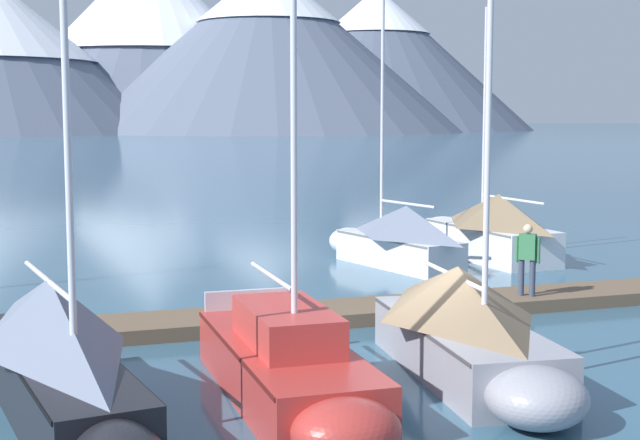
{
  "coord_description": "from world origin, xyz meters",
  "views": [
    {
      "loc": [
        -6.28,
        -15.27,
        4.55
      ],
      "look_at": [
        0.0,
        6.0,
        2.0
      ],
      "focal_mm": 52.3,
      "sensor_mm": 36.0,
      "label": 1
    }
  ],
  "objects_px": {
    "sailboat_mid_dock_port": "(291,368)",
    "sailboat_mid_dock_starboard": "(468,328)",
    "sailboat_second_berth": "(62,363)",
    "sailboat_outer_slip": "(486,228)",
    "sailboat_far_berth": "(395,237)",
    "person_on_dock": "(527,255)"
  },
  "relations": [
    {
      "from": "sailboat_mid_dock_port",
      "to": "person_on_dock",
      "type": "bearing_deg",
      "value": 37.6
    },
    {
      "from": "sailboat_second_berth",
      "to": "sailboat_mid_dock_port",
      "type": "xyz_separation_m",
      "value": [
        3.44,
        0.17,
        -0.39
      ]
    },
    {
      "from": "sailboat_mid_dock_port",
      "to": "sailboat_far_berth",
      "type": "xyz_separation_m",
      "value": [
        6.36,
        12.04,
        0.28
      ]
    },
    {
      "from": "sailboat_far_berth",
      "to": "sailboat_outer_slip",
      "type": "relative_size",
      "value": 1.08
    },
    {
      "from": "sailboat_mid_dock_port",
      "to": "sailboat_outer_slip",
      "type": "distance_m",
      "value": 15.98
    },
    {
      "from": "sailboat_mid_dock_port",
      "to": "sailboat_mid_dock_starboard",
      "type": "bearing_deg",
      "value": 10.33
    },
    {
      "from": "sailboat_mid_dock_starboard",
      "to": "sailboat_outer_slip",
      "type": "xyz_separation_m",
      "value": [
        6.38,
        12.11,
        0.08
      ]
    },
    {
      "from": "sailboat_second_berth",
      "to": "sailboat_outer_slip",
      "type": "distance_m",
      "value": 18.39
    },
    {
      "from": "sailboat_second_berth",
      "to": "sailboat_outer_slip",
      "type": "xyz_separation_m",
      "value": [
        13.12,
        12.89,
        -0.04
      ]
    },
    {
      "from": "sailboat_far_berth",
      "to": "sailboat_outer_slip",
      "type": "xyz_separation_m",
      "value": [
        3.32,
        0.67,
        0.07
      ]
    },
    {
      "from": "sailboat_mid_dock_starboard",
      "to": "person_on_dock",
      "type": "xyz_separation_m",
      "value": [
        3.82,
        4.89,
        0.38
      ]
    },
    {
      "from": "sailboat_mid_dock_port",
      "to": "person_on_dock",
      "type": "height_order",
      "value": "sailboat_mid_dock_port"
    },
    {
      "from": "sailboat_mid_dock_port",
      "to": "person_on_dock",
      "type": "distance_m",
      "value": 9.02
    },
    {
      "from": "sailboat_second_berth",
      "to": "person_on_dock",
      "type": "bearing_deg",
      "value": 28.18
    },
    {
      "from": "sailboat_far_berth",
      "to": "person_on_dock",
      "type": "distance_m",
      "value": 6.61
    },
    {
      "from": "sailboat_second_berth",
      "to": "person_on_dock",
      "type": "relative_size",
      "value": 4.62
    },
    {
      "from": "sailboat_far_berth",
      "to": "sailboat_outer_slip",
      "type": "bearing_deg",
      "value": 11.37
    },
    {
      "from": "sailboat_mid_dock_starboard",
      "to": "sailboat_outer_slip",
      "type": "bearing_deg",
      "value": 62.23
    },
    {
      "from": "sailboat_mid_dock_port",
      "to": "sailboat_mid_dock_starboard",
      "type": "height_order",
      "value": "sailboat_mid_dock_starboard"
    },
    {
      "from": "sailboat_far_berth",
      "to": "sailboat_mid_dock_starboard",
      "type": "bearing_deg",
      "value": -104.96
    },
    {
      "from": "sailboat_second_berth",
      "to": "person_on_dock",
      "type": "xyz_separation_m",
      "value": [
        10.57,
        5.66,
        0.27
      ]
    },
    {
      "from": "person_on_dock",
      "to": "sailboat_far_berth",
      "type": "bearing_deg",
      "value": 96.67
    }
  ]
}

